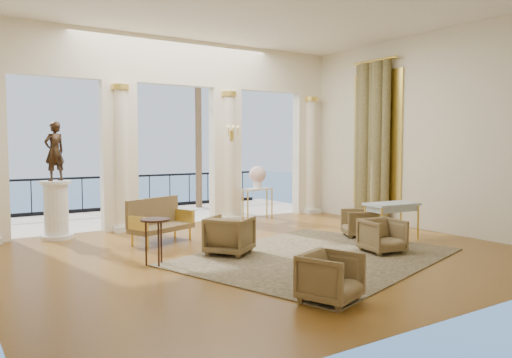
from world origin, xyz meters
TOP-DOWN VIEW (x-y plane):
  - floor at (0.00, 0.00)m, footprint 9.00×9.00m
  - room_walls at (0.00, -1.12)m, footprint 9.00×9.00m
  - arcade at (-0.00, 3.82)m, footprint 9.00×0.56m
  - terrace at (0.00, 5.80)m, footprint 10.00×3.60m
  - balustrade at (0.00, 7.40)m, footprint 9.00×0.06m
  - palm_tree at (2.00, 6.60)m, footprint 2.00×2.00m
  - curtain at (4.28, 1.50)m, footprint 0.33×1.40m
  - window_frame at (4.47, 1.50)m, footprint 0.04×1.60m
  - wall_sconce at (1.40, 3.51)m, footprint 0.30×0.11m
  - rug at (0.58, -0.80)m, footprint 5.39×4.73m
  - armchair_a at (-0.88, -2.80)m, footprint 0.85×0.82m
  - armchair_b at (1.82, -1.17)m, footprint 0.75×0.72m
  - armchair_c at (2.57, 0.19)m, footprint 0.83×0.85m
  - armchair_d at (-0.57, 0.24)m, footprint 1.00×1.01m
  - settee at (-1.22, 1.98)m, footprint 1.46×1.01m
  - game_table at (3.00, -0.33)m, footprint 1.15×0.70m
  - pedestal at (-2.86, 3.50)m, footprint 0.66×0.66m
  - statue at (-2.86, 3.50)m, footprint 0.52×0.44m
  - console_table at (2.20, 3.55)m, footprint 0.91×0.52m
  - urn at (2.20, 3.55)m, footprint 0.44×0.44m
  - side_table at (-2.00, 0.19)m, footprint 0.47×0.47m

SIDE VIEW (x-z plane):
  - terrace at x=0.00m, z-range -0.10..0.00m
  - floor at x=0.00m, z-range 0.00..0.00m
  - rug at x=0.58m, z-range 0.00..0.02m
  - armchair_c at x=2.57m, z-range 0.00..0.66m
  - armchair_b at x=1.82m, z-range 0.00..0.69m
  - armchair_a at x=-0.88m, z-range 0.00..0.69m
  - armchair_d at x=-0.57m, z-range 0.00..0.76m
  - balustrade at x=0.00m, z-range -0.11..0.92m
  - settee at x=-1.22m, z-range 0.00..0.89m
  - pedestal at x=-2.86m, z-range -0.02..1.19m
  - side_table at x=-2.00m, z-range 0.27..1.04m
  - console_table at x=2.20m, z-range 0.27..1.08m
  - game_table at x=3.00m, z-range 0.30..1.05m
  - urn at x=2.20m, z-range 0.85..1.44m
  - statue at x=-2.86m, z-range 1.22..2.44m
  - curtain at x=4.28m, z-range -0.03..4.06m
  - window_frame at x=4.47m, z-range 0.40..3.80m
  - wall_sconce at x=1.40m, z-range 2.06..2.40m
  - arcade at x=0.00m, z-range 0.33..4.83m
  - room_walls at x=0.00m, z-range -1.62..7.38m
  - palm_tree at x=2.00m, z-range 1.84..6.34m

